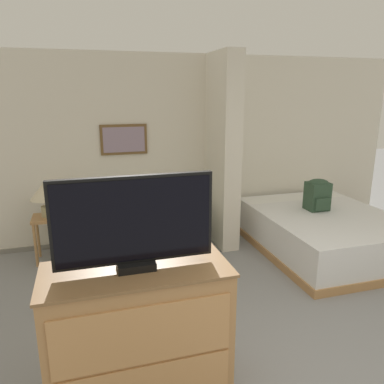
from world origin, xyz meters
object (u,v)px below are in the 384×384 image
(tv_dresser, at_px, (139,336))
(bed, at_px, (323,231))
(table_lamp, at_px, (45,192))
(backpack, at_px, (318,194))
(couch, at_px, (131,229))
(tv, at_px, (134,223))
(coffee_table, at_px, (148,257))

(tv_dresser, xyz_separation_m, bed, (2.77, 1.85, -0.23))
(table_lamp, height_order, backpack, table_lamp)
(couch, distance_m, tv, 2.73)
(table_lamp, xyz_separation_m, bed, (3.52, -0.70, -0.63))
(tv_dresser, bearing_deg, couch, 83.82)
(tv_dresser, bearing_deg, bed, 33.84)
(table_lamp, xyz_separation_m, tv_dresser, (0.76, -2.56, -0.40))
(tv, bearing_deg, backpack, 36.25)
(tv, xyz_separation_m, backpack, (2.74, 2.01, -0.55))
(bed, xyz_separation_m, backpack, (-0.03, 0.15, 0.48))
(table_lamp, distance_m, tv, 2.69)
(tv_dresser, bearing_deg, tv, 90.00)
(coffee_table, bearing_deg, backpack, 12.20)
(table_lamp, bearing_deg, couch, -1.42)
(table_lamp, xyz_separation_m, tv, (0.76, -2.55, 0.40))
(couch, height_order, backpack, backpack)
(couch, height_order, table_lamp, table_lamp)
(tv, bearing_deg, coffee_table, 77.85)
(coffee_table, relative_size, tv_dresser, 0.58)
(couch, distance_m, coffee_table, 1.05)
(tv_dresser, xyz_separation_m, tv, (-0.00, 0.00, 0.81))
(tv_dresser, height_order, backpack, tv_dresser)
(table_lamp, bearing_deg, bed, -11.24)
(coffee_table, height_order, table_lamp, table_lamp)
(coffee_table, xyz_separation_m, tv_dresser, (-0.32, -1.49, 0.12))
(table_lamp, xyz_separation_m, backpack, (3.49, -0.55, -0.15))
(coffee_table, distance_m, table_lamp, 1.60)
(couch, relative_size, coffee_table, 2.59)
(backpack, bearing_deg, tv_dresser, -143.74)
(table_lamp, bearing_deg, tv, -73.50)
(couch, bearing_deg, backpack, -11.95)
(couch, xyz_separation_m, bed, (2.49, -0.67, -0.05))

